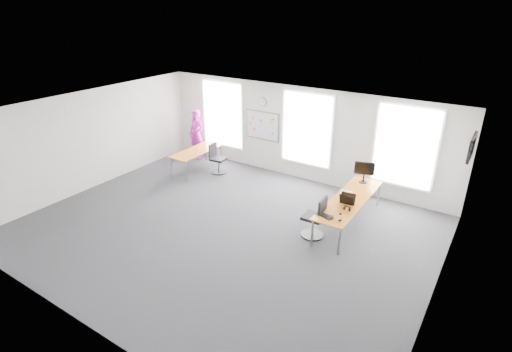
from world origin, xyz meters
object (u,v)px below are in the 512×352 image
Objects in this scene: desk_right at (350,200)px; person at (197,135)px; desk_left at (196,152)px; chair_right at (316,219)px; keyboard at (324,215)px; monitor at (364,170)px; chair_left at (217,160)px; headphones at (347,208)px.

person reaches higher than desk_right.
chair_right is (5.24, -1.64, -0.18)m from desk_left.
monitor is at bearing 106.45° from keyboard.
person is at bearing 176.19° from keyboard.
chair_left reaches higher than desk_right.
chair_left is 5.39m from headphones.
desk_left is 1.94× the size of chair_left.
monitor is (0.40, 2.17, 0.63)m from chair_right.
desk_left is at bearing -109.72° from chair_right.
monitor reaches higher than desk_right.
chair_right reaches higher than desk_right.
person is 6.39m from monitor.
chair_left is at bearing 170.17° from desk_right.
monitor is at bearing 92.86° from desk_right.
headphones is (0.16, -0.62, 0.10)m from desk_right.
desk_right is 6.74× the size of keyboard.
chair_left is at bearing -13.60° from person.
chair_right is 2.43× the size of keyboard.
person reaches higher than chair_left.
monitor reaches higher than chair_right.
desk_right is 1.54× the size of desk_left.
chair_right is 4.92m from chair_left.
person is 2.99× the size of monitor.
desk_left is 5.49m from chair_right.
headphones reaches higher than desk_left.
desk_right is 0.64m from headphones.
monitor is at bearing -93.25° from chair_left.
monitor reaches higher than chair_left.
desk_left is 0.76m from chair_left.
monitor is (0.12, 2.33, 0.36)m from keyboard.
desk_left is 1.07× the size of person.
desk_right is at bearing 153.14° from chair_right.
chair_left reaches higher than headphones.
chair_left is at bearing 165.53° from monitor.
chair_left is 5.25m from keyboard.
chair_left is 5.41× the size of headphones.
keyboard is at bearing -18.05° from desk_left.
desk_right is at bearing -104.95° from monitor.
chair_right is at bearing -17.39° from desk_left.
chair_right reaches higher than desk_left.
person is at bearing 168.84° from headphones.
desk_right is 4.92× the size of monitor.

